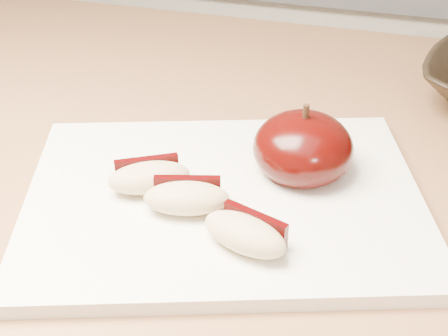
# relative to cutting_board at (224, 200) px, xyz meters

# --- Properties ---
(back_cabinet) EXTENTS (2.40, 0.62, 0.94)m
(back_cabinet) POSITION_rel_cutting_board_xyz_m (-0.07, 0.79, -0.44)
(back_cabinet) COLOR silver
(back_cabinet) RESTS_ON ground
(cutting_board) EXTENTS (0.38, 0.32, 0.01)m
(cutting_board) POSITION_rel_cutting_board_xyz_m (0.00, 0.00, 0.00)
(cutting_board) COLOR white
(cutting_board) RESTS_ON island_counter
(apple_half) EXTENTS (0.10, 0.10, 0.07)m
(apple_half) POSITION_rel_cutting_board_xyz_m (0.05, 0.05, 0.03)
(apple_half) COLOR black
(apple_half) RESTS_ON cutting_board
(apple_wedge_a) EXTENTS (0.07, 0.06, 0.02)m
(apple_wedge_a) POSITION_rel_cutting_board_xyz_m (-0.06, -0.01, 0.02)
(apple_wedge_a) COLOR tan
(apple_wedge_a) RESTS_ON cutting_board
(apple_wedge_b) EXTENTS (0.07, 0.05, 0.02)m
(apple_wedge_b) POSITION_rel_cutting_board_xyz_m (-0.02, -0.03, 0.02)
(apple_wedge_b) COLOR tan
(apple_wedge_b) RESTS_ON cutting_board
(apple_wedge_c) EXTENTS (0.07, 0.05, 0.02)m
(apple_wedge_c) POSITION_rel_cutting_board_xyz_m (0.03, -0.06, 0.02)
(apple_wedge_c) COLOR tan
(apple_wedge_c) RESTS_ON cutting_board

